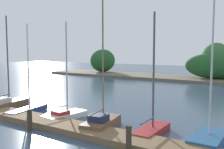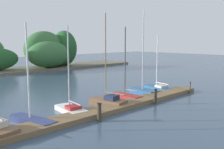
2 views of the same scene
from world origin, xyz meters
name	(u,v)px [view 1 (image 1 of 2)]	position (x,y,z in m)	size (l,w,h in m)	color
dock_pier	(85,130)	(0.00, 14.26, 0.17)	(21.65, 1.80, 0.35)	brown
sailboat_0	(7,103)	(-9.03, 15.69, 0.41)	(1.99, 4.44, 7.26)	brown
sailboat_1	(29,108)	(-6.47, 15.67, 0.34)	(1.68, 3.97, 6.51)	navy
sailboat_2	(66,113)	(-3.11, 16.05, 0.33)	(1.67, 3.38, 6.48)	white
sailboat_3	(102,121)	(0.24, 15.56, 0.41)	(1.87, 3.47, 7.57)	brown
sailboat_4	(152,128)	(3.16, 16.19, 0.37)	(1.11, 3.25, 6.61)	maroon
sailboat_5	(209,136)	(6.07, 16.45, 0.38)	(1.41, 3.07, 8.39)	#285684
mooring_piling_1	(30,120)	(-2.94, 12.92, 0.63)	(0.32, 0.32, 1.25)	#3D3323
mooring_piling_2	(129,141)	(3.48, 13.01, 0.67)	(0.29, 0.29, 1.33)	#3D3323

